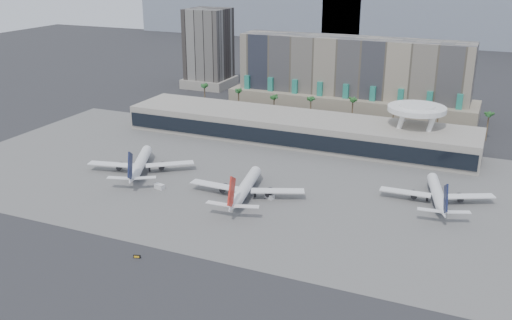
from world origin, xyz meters
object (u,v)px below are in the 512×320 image
at_px(airliner_centre, 245,187).
at_px(taxiway_sign, 137,257).
at_px(airliner_left, 140,163).
at_px(service_vehicle_a, 159,186).
at_px(service_vehicle_b, 269,196).
at_px(airliner_right, 437,193).

distance_m(airliner_centre, taxiway_sign, 55.60).
height_order(airliner_left, service_vehicle_a, airliner_left).
relative_size(airliner_left, airliner_centre, 0.94).
xyz_separation_m(airliner_centre, service_vehicle_b, (8.74, 2.24, -3.01)).
height_order(airliner_left, taxiway_sign, airliner_left).
xyz_separation_m(airliner_right, service_vehicle_b, (-57.45, -20.76, -2.75)).
relative_size(airliner_left, taxiway_sign, 19.34).
relative_size(airliner_centre, airliner_right, 1.08).
distance_m(service_vehicle_a, service_vehicle_b, 43.30).
height_order(airliner_right, taxiway_sign, airliner_right).
bearing_deg(service_vehicle_b, airliner_left, -158.82).
bearing_deg(taxiway_sign, service_vehicle_a, 98.16).
height_order(airliner_right, service_vehicle_b, airliner_right).
bearing_deg(airliner_centre, airliner_left, 162.93).
height_order(airliner_centre, airliner_right, airliner_centre).
xyz_separation_m(airliner_right, taxiway_sign, (-77.08, -77.41, -3.20)).
bearing_deg(airliner_centre, airliner_right, 8.87).
height_order(airliner_centre, taxiway_sign, airliner_centre).
height_order(airliner_centre, service_vehicle_b, airliner_centre).
bearing_deg(taxiway_sign, airliner_left, 106.14).
relative_size(airliner_left, airliner_right, 1.02).
distance_m(airliner_right, taxiway_sign, 109.28).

